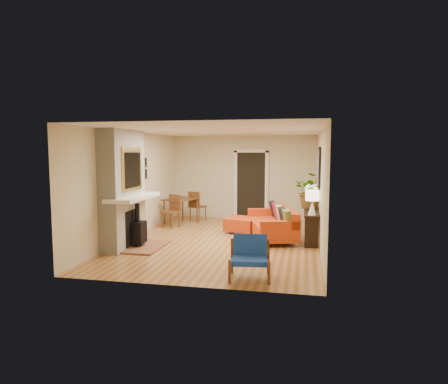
{
  "coord_description": "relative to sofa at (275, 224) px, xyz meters",
  "views": [
    {
      "loc": [
        1.9,
        -9.14,
        2.15
      ],
      "look_at": [
        0.0,
        0.2,
        1.15
      ],
      "focal_mm": 32.0,
      "sensor_mm": 36.0,
      "label": 1
    }
  ],
  "objects": [
    {
      "name": "lamp_near",
      "position": [
        0.87,
        -0.77,
        0.7
      ],
      "size": [
        0.3,
        0.3,
        0.54
      ],
      "color": "white",
      "rests_on": "console_table"
    },
    {
      "name": "console_table",
      "position": [
        0.87,
        -0.02,
        0.22
      ],
      "size": [
        0.34,
        1.85,
        0.72
      ],
      "color": "black",
      "rests_on": "ground"
    },
    {
      "name": "sofa",
      "position": [
        0.0,
        0.0,
        0.0
      ],
      "size": [
        1.43,
        2.24,
        0.82
      ],
      "color": "silver",
      "rests_on": "ground"
    },
    {
      "name": "lamp_far",
      "position": [
        0.87,
        0.72,
        0.7
      ],
      "size": [
        0.3,
        0.3,
        0.54
      ],
      "color": "white",
      "rests_on": "console_table"
    },
    {
      "name": "dining_table",
      "position": [
        -2.78,
        1.36,
        0.24
      ],
      "size": [
        1.14,
        1.72,
        0.91
      ],
      "color": "brown",
      "rests_on": "ground"
    },
    {
      "name": "fireplace",
      "position": [
        -3.2,
        -1.57,
        0.88
      ],
      "size": [
        1.09,
        1.68,
        2.6
      ],
      "color": "white",
      "rests_on": "ground"
    },
    {
      "name": "blue_chair",
      "position": [
        -0.19,
        -3.12,
        0.02
      ],
      "size": [
        0.75,
        0.73,
        0.71
      ],
      "color": "brown",
      "rests_on": "ground"
    },
    {
      "name": "ottoman",
      "position": [
        -0.87,
        0.49,
        -0.13
      ],
      "size": [
        0.95,
        0.95,
        0.39
      ],
      "color": "silver",
      "rests_on": "ground"
    },
    {
      "name": "houseplant",
      "position": [
        0.86,
        0.21,
        0.81
      ],
      "size": [
        0.8,
        0.7,
        0.89
      ],
      "primitive_type": "imported",
      "rotation": [
        0.0,
        0.0,
        -0.0
      ],
      "color": "#1E5919",
      "rests_on": "console_table"
    },
    {
      "name": "room_shell",
      "position": [
        -0.59,
        2.07,
        0.88
      ],
      "size": [
        6.5,
        6.5,
        6.5
      ],
      "color": "#C47E4B",
      "rests_on": "ground"
    }
  ]
}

